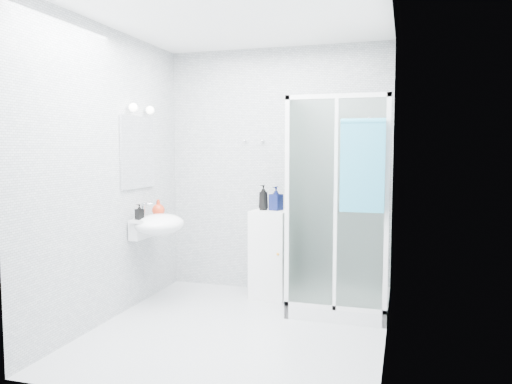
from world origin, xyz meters
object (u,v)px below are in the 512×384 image
(hand_towel, at_px, (362,163))
(soap_dispenser_black, at_px, (139,212))
(shampoo_bottle_b, at_px, (276,198))
(storage_cabinet, at_px, (271,254))
(soap_dispenser_orange, at_px, (158,208))
(wall_basin, at_px, (157,225))
(shampoo_bottle_a, at_px, (263,197))
(shower_enclosure, at_px, (331,264))

(hand_towel, relative_size, soap_dispenser_black, 5.34)
(hand_towel, bearing_deg, shampoo_bottle_b, 143.53)
(storage_cabinet, height_order, hand_towel, hand_towel)
(soap_dispenser_orange, relative_size, soap_dispenser_black, 1.12)
(wall_basin, bearing_deg, hand_towel, -2.48)
(shampoo_bottle_a, relative_size, soap_dispenser_orange, 1.59)
(shampoo_bottle_a, bearing_deg, hand_towel, -32.29)
(wall_basin, relative_size, soap_dispenser_orange, 3.41)
(storage_cabinet, bearing_deg, shower_enclosure, -14.81)
(wall_basin, bearing_deg, shower_enclosure, 10.81)
(soap_dispenser_black, bearing_deg, shampoo_bottle_a, 35.05)
(wall_basin, distance_m, hand_towel, 2.06)
(storage_cabinet, relative_size, shampoo_bottle_b, 3.69)
(shampoo_bottle_b, bearing_deg, shampoo_bottle_a, -172.94)
(storage_cabinet, distance_m, hand_towel, 1.50)
(shampoo_bottle_b, bearing_deg, wall_basin, -150.30)
(storage_cabinet, relative_size, soap_dispenser_black, 6.15)
(shower_enclosure, height_order, storage_cabinet, shower_enclosure)
(shower_enclosure, height_order, shampoo_bottle_b, shower_enclosure)
(soap_dispenser_black, bearing_deg, hand_towel, 1.53)
(shampoo_bottle_a, height_order, soap_dispenser_black, shampoo_bottle_a)
(wall_basin, height_order, hand_towel, hand_towel)
(storage_cabinet, distance_m, shampoo_bottle_b, 0.58)
(shampoo_bottle_b, distance_m, soap_dispenser_orange, 1.20)
(soap_dispenser_orange, bearing_deg, shampoo_bottle_b, 21.48)
(soap_dispenser_orange, xyz_separation_m, soap_dispenser_black, (-0.04, -0.30, -0.01))
(hand_towel, bearing_deg, wall_basin, 177.52)
(shampoo_bottle_a, distance_m, soap_dispenser_black, 1.26)
(shower_enclosure, distance_m, shampoo_bottle_b, 0.89)
(wall_basin, height_order, soap_dispenser_black, same)
(shower_enclosure, distance_m, shampoo_bottle_a, 0.98)
(soap_dispenser_black, bearing_deg, soap_dispenser_orange, 81.63)
(hand_towel, xyz_separation_m, soap_dispenser_orange, (-2.03, 0.24, -0.47))
(hand_towel, distance_m, soap_dispenser_orange, 2.10)
(shampoo_bottle_a, bearing_deg, wall_basin, -147.62)
(shampoo_bottle_b, bearing_deg, soap_dispenser_black, -147.53)
(soap_dispenser_orange, bearing_deg, hand_towel, -6.80)
(shampoo_bottle_a, bearing_deg, soap_dispenser_orange, -156.77)
(wall_basin, relative_size, hand_towel, 0.71)
(wall_basin, relative_size, shampoo_bottle_a, 2.15)
(shower_enclosure, relative_size, soap_dispenser_black, 13.59)
(wall_basin, distance_m, shampoo_bottle_a, 1.11)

